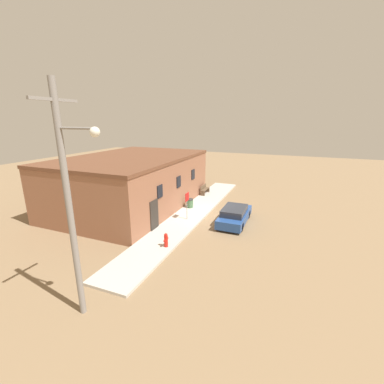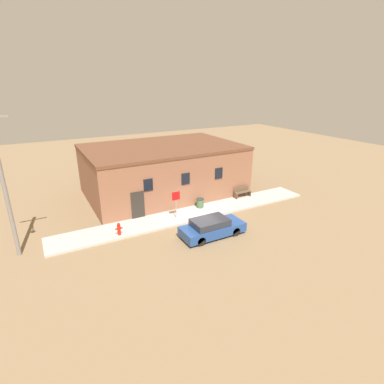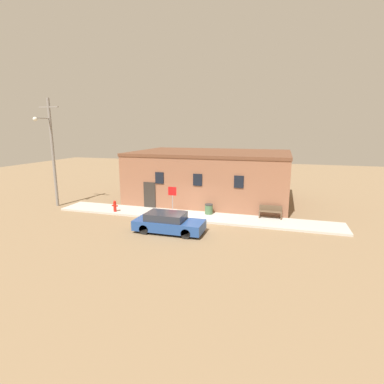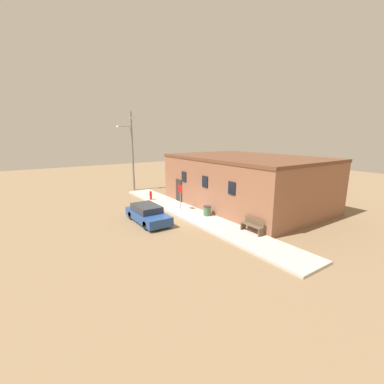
{
  "view_description": "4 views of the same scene",
  "coord_description": "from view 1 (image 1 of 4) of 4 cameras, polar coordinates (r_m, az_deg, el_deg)",
  "views": [
    {
      "loc": [
        -18.09,
        -6.14,
        7.45
      ],
      "look_at": [
        0.04,
        1.23,
        1.88
      ],
      "focal_mm": 24.0,
      "sensor_mm": 36.0,
      "label": 1
    },
    {
      "loc": [
        -10.18,
        -17.38,
        9.72
      ],
      "look_at": [
        0.04,
        1.23,
        1.88
      ],
      "focal_mm": 28.0,
      "sensor_mm": 36.0,
      "label": 2
    },
    {
      "loc": [
        6.13,
        -19.02,
        6.29
      ],
      "look_at": [
        0.04,
        1.23,
        1.88
      ],
      "focal_mm": 28.0,
      "sensor_mm": 36.0,
      "label": 3
    },
    {
      "loc": [
        16.12,
        -9.73,
        6.17
      ],
      "look_at": [
        0.04,
        1.23,
        1.88
      ],
      "focal_mm": 24.0,
      "sensor_mm": 36.0,
      "label": 4
    }
  ],
  "objects": [
    {
      "name": "ground_plane",
      "position": [
        20.5,
        3.15,
        -5.44
      ],
      "size": [
        80.0,
        80.0,
        0.0
      ],
      "primitive_type": "plane",
      "color": "#846B4C"
    },
    {
      "name": "sidewalk",
      "position": [
        20.88,
        -0.04,
        -4.8
      ],
      "size": [
        20.98,
        2.45,
        0.15
      ],
      "color": "#BCB7AD",
      "rests_on": "ground"
    },
    {
      "name": "brick_building",
      "position": [
        22.99,
        -13.13,
        2.3
      ],
      "size": [
        13.42,
        9.01,
        4.41
      ],
      "color": "#8E5B42",
      "rests_on": "ground"
    },
    {
      "name": "fire_hydrant",
      "position": [
        15.48,
        -5.8,
        -10.55
      ],
      "size": [
        0.48,
        0.23,
        0.86
      ],
      "color": "red",
      "rests_on": "sidewalk"
    },
    {
      "name": "stop_sign",
      "position": [
        19.08,
        -1.11,
        -2.02
      ],
      "size": [
        0.63,
        0.06,
        2.06
      ],
      "color": "gray",
      "rests_on": "sidewalk"
    },
    {
      "name": "bench",
      "position": [
        25.97,
        2.81,
        0.57
      ],
      "size": [
        1.56,
        0.44,
        0.9
      ],
      "color": "brown",
      "rests_on": "sidewalk"
    },
    {
      "name": "trash_bin",
      "position": [
        21.95,
        -0.5,
        -2.49
      ],
      "size": [
        0.6,
        0.6,
        0.75
      ],
      "color": "#426642",
      "rests_on": "sidewalk"
    },
    {
      "name": "utility_pole",
      "position": [
        9.94,
        -25.41,
        -1.66
      ],
      "size": [
        1.8,
        1.78,
        8.74
      ],
      "color": "gray",
      "rests_on": "ground"
    },
    {
      "name": "parked_car",
      "position": [
        19.32,
        9.43,
        -5.08
      ],
      "size": [
        4.34,
        1.78,
        1.24
      ],
      "color": "black",
      "rests_on": "ground"
    }
  ]
}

